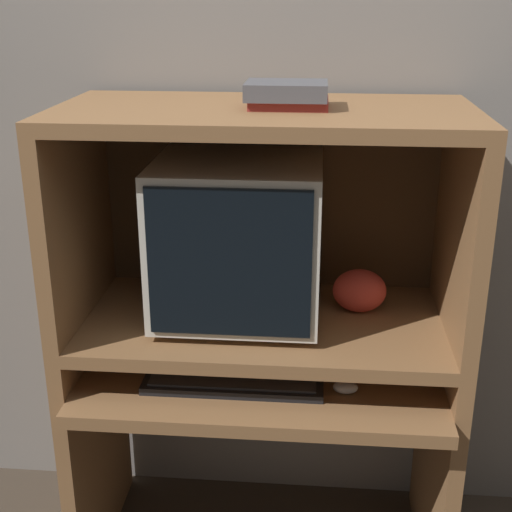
# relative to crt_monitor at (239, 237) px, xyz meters

# --- Properties ---
(wall_back) EXTENTS (6.00, 0.06, 2.60)m
(wall_back) POSITION_rel_crt_monitor_xyz_m (0.07, 0.30, 0.30)
(wall_back) COLOR gray
(wall_back) RESTS_ON ground_plane
(desk_base) EXTENTS (1.03, 0.59, 0.65)m
(desk_base) POSITION_rel_crt_monitor_xyz_m (0.07, -0.07, -0.59)
(desk_base) COLOR brown
(desk_base) RESTS_ON ground_plane
(desk_monitor_shelf) EXTENTS (1.03, 0.53, 0.13)m
(desk_monitor_shelf) POSITION_rel_crt_monitor_xyz_m (0.07, -0.02, -0.25)
(desk_monitor_shelf) COLOR brown
(desk_monitor_shelf) RESTS_ON desk_base
(hutch_upper) EXTENTS (1.03, 0.53, 0.56)m
(hutch_upper) POSITION_rel_crt_monitor_xyz_m (0.07, 0.01, 0.16)
(hutch_upper) COLOR brown
(hutch_upper) RESTS_ON desk_monitor_shelf
(crt_monitor) EXTENTS (0.43, 0.42, 0.43)m
(crt_monitor) POSITION_rel_crt_monitor_xyz_m (0.00, 0.00, 0.00)
(crt_monitor) COLOR beige
(crt_monitor) RESTS_ON desk_monitor_shelf
(keyboard) EXTENTS (0.47, 0.13, 0.03)m
(keyboard) POSITION_rel_crt_monitor_xyz_m (0.00, -0.17, -0.34)
(keyboard) COLOR black
(keyboard) RESTS_ON desk_base
(mouse) EXTENTS (0.06, 0.04, 0.03)m
(mouse) POSITION_rel_crt_monitor_xyz_m (0.29, -0.17, -0.34)
(mouse) COLOR #B7B7B7
(mouse) RESTS_ON desk_base
(snack_bag) EXTENTS (0.15, 0.11, 0.12)m
(snack_bag) POSITION_rel_crt_monitor_xyz_m (0.33, 0.04, -0.16)
(snack_bag) COLOR #BC382D
(snack_bag) RESTS_ON desk_monitor_shelf
(book_stack) EXTENTS (0.20, 0.16, 0.06)m
(book_stack) POSITION_rel_crt_monitor_xyz_m (0.12, -0.03, 0.38)
(book_stack) COLOR maroon
(book_stack) RESTS_ON hutch_upper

